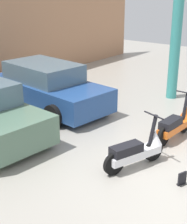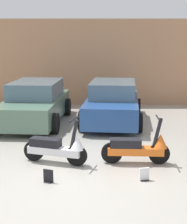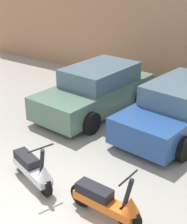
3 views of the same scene
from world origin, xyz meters
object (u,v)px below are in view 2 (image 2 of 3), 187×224
object	(u,v)px
scooter_front_right	(138,147)
placard_near_right_scooter	(144,175)
scooter_front_left	(57,147)
placard_near_left_scooter	(48,177)
car_rear_left	(35,103)
car_rear_center	(112,103)

from	to	relation	value
scooter_front_right	placard_near_right_scooter	distance (m)	0.98
scooter_front_left	placard_near_left_scooter	bearing A→B (deg)	-76.48
placard_near_right_scooter	placard_near_left_scooter	bearing A→B (deg)	-177.21
placard_near_left_scooter	placard_near_right_scooter	size ratio (longest dim) A/B	1.00
scooter_front_right	car_rear_left	size ratio (longest dim) A/B	0.37
car_rear_left	placard_near_left_scooter	size ratio (longest dim) A/B	15.88
car_rear_left	scooter_front_right	bearing A→B (deg)	41.07
scooter_front_left	car_rear_center	world-z (taller)	car_rear_center
car_rear_center	placard_near_right_scooter	world-z (taller)	car_rear_center
car_rear_center	placard_near_right_scooter	xyz separation A→B (m)	(0.36, -4.95, -0.53)
car_rear_left	car_rear_center	world-z (taller)	car_rear_left
scooter_front_left	car_rear_center	distance (m)	4.27
scooter_front_right	placard_near_left_scooter	size ratio (longest dim) A/B	5.87
car_rear_left	placard_near_left_scooter	distance (m)	5.05
car_rear_left	placard_near_left_scooter	world-z (taller)	car_rear_left
scooter_front_left	car_rear_center	bearing A→B (deg)	87.98
scooter_front_right	placard_near_left_scooter	world-z (taller)	scooter_front_right
scooter_front_right	placard_near_right_scooter	size ratio (longest dim) A/B	5.87
scooter_front_left	car_rear_left	world-z (taller)	car_rear_left
car_rear_center	placard_near_right_scooter	size ratio (longest dim) A/B	15.81
scooter_front_left	scooter_front_right	distance (m)	1.80
scooter_front_right	car_rear_left	xyz separation A→B (m)	(-2.92, 3.87, 0.28)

